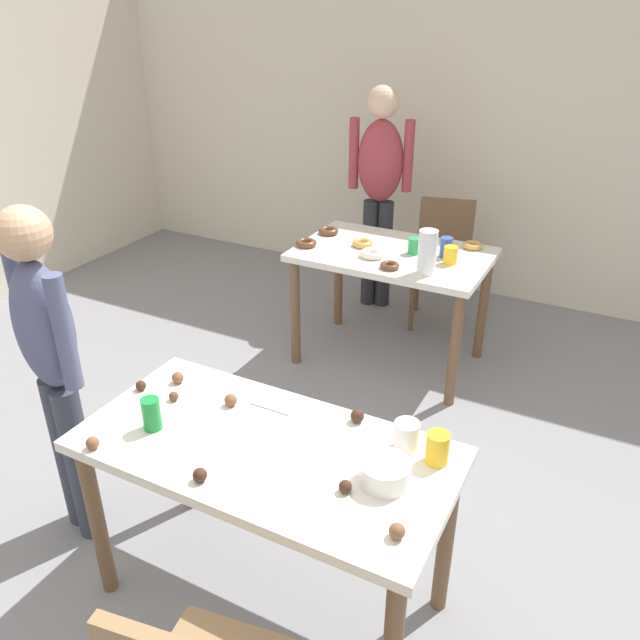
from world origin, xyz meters
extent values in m
plane|color=gray|center=(0.00, 0.00, 0.00)|extent=(6.40, 6.40, 0.00)
cube|color=beige|center=(0.00, 3.20, 1.30)|extent=(6.40, 0.10, 2.60)
cube|color=silver|center=(0.15, -0.11, 0.73)|extent=(1.32, 0.65, 0.04)
cylinder|color=brown|center=(-0.45, -0.38, 0.35)|extent=(0.06, 0.06, 0.71)
cylinder|color=brown|center=(-0.45, 0.15, 0.35)|extent=(0.06, 0.06, 0.71)
cylinder|color=brown|center=(0.74, 0.15, 0.35)|extent=(0.06, 0.06, 0.71)
cube|color=silver|center=(-0.15, 1.81, 0.73)|extent=(1.14, 0.74, 0.04)
cylinder|color=brown|center=(-0.66, 1.51, 0.35)|extent=(0.06, 0.06, 0.71)
cylinder|color=brown|center=(0.36, 1.51, 0.35)|extent=(0.06, 0.06, 0.71)
cylinder|color=brown|center=(-0.66, 2.12, 0.35)|extent=(0.06, 0.06, 0.71)
cylinder|color=brown|center=(0.36, 2.12, 0.35)|extent=(0.06, 0.06, 0.71)
cube|color=brown|center=(-0.03, 2.46, 0.43)|extent=(0.48, 0.48, 0.04)
cube|color=brown|center=(-0.07, 2.64, 0.66)|extent=(0.38, 0.13, 0.42)
cylinder|color=brown|center=(0.18, 2.34, 0.21)|extent=(0.04, 0.04, 0.41)
cylinder|color=brown|center=(-0.15, 2.26, 0.21)|extent=(0.04, 0.04, 0.41)
cylinder|color=brown|center=(0.10, 2.67, 0.21)|extent=(0.04, 0.04, 0.41)
cylinder|color=brown|center=(-0.23, 2.59, 0.21)|extent=(0.04, 0.04, 0.41)
cylinder|color=#383D4C|center=(-0.85, -0.15, 0.37)|extent=(0.11, 0.11, 0.75)
cylinder|color=#383D4C|center=(-0.74, -0.19, 0.37)|extent=(0.11, 0.11, 0.75)
ellipsoid|color=#4C5175|center=(-0.79, -0.17, 1.01)|extent=(0.37, 0.29, 0.53)
sphere|color=tan|center=(-0.79, -0.17, 1.38)|extent=(0.20, 0.20, 0.20)
cylinder|color=#4C5175|center=(-0.97, -0.11, 1.05)|extent=(0.09, 0.09, 0.45)
cylinder|color=#4C5175|center=(-0.61, -0.23, 1.05)|extent=(0.09, 0.09, 0.45)
cylinder|color=#28282D|center=(-0.50, 2.57, 0.40)|extent=(0.11, 0.11, 0.81)
cylinder|color=#28282D|center=(-0.61, 2.54, 0.40)|extent=(0.11, 0.11, 0.81)
ellipsoid|color=#9E3842|center=(-0.56, 2.55, 1.09)|extent=(0.36, 0.27, 0.57)
sphere|color=beige|center=(-0.56, 2.55, 1.49)|extent=(0.22, 0.22, 0.22)
cylinder|color=#9E3842|center=(-0.37, 2.60, 1.14)|extent=(0.09, 0.09, 0.49)
cylinder|color=#9E3842|center=(-0.74, 2.51, 1.14)|extent=(0.09, 0.09, 0.49)
cylinder|color=white|center=(0.58, -0.09, 0.79)|extent=(0.16, 0.16, 0.08)
cylinder|color=#198438|center=(-0.26, -0.22, 0.81)|extent=(0.07, 0.07, 0.12)
cube|color=silver|center=(0.05, 0.08, 0.75)|extent=(0.17, 0.02, 0.01)
cylinder|color=white|center=(0.58, 0.10, 0.80)|extent=(0.09, 0.09, 0.10)
cylinder|color=yellow|center=(0.70, 0.08, 0.81)|extent=(0.08, 0.08, 0.11)
sphere|color=brown|center=(-0.36, -0.40, 0.77)|extent=(0.05, 0.05, 0.05)
sphere|color=brown|center=(0.70, -0.29, 0.77)|extent=(0.05, 0.05, 0.05)
sphere|color=brown|center=(-0.30, -0.04, 0.77)|extent=(0.04, 0.04, 0.04)
sphere|color=#3D2319|center=(0.06, -0.36, 0.77)|extent=(0.05, 0.05, 0.05)
sphere|color=brown|center=(-0.37, 0.06, 0.77)|extent=(0.05, 0.05, 0.05)
sphere|color=#3D2319|center=(-0.46, -0.05, 0.77)|extent=(0.04, 0.04, 0.04)
sphere|color=brown|center=(-0.09, 0.03, 0.77)|extent=(0.05, 0.05, 0.05)
sphere|color=#3D2319|center=(0.49, -0.19, 0.77)|extent=(0.04, 0.04, 0.04)
sphere|color=#3D2319|center=(0.37, 0.16, 0.78)|extent=(0.05, 0.05, 0.05)
cylinder|color=white|center=(0.14, 1.59, 0.87)|extent=(0.10, 0.10, 0.25)
cylinder|color=green|center=(-0.03, 1.84, 0.80)|extent=(0.08, 0.08, 0.10)
cylinder|color=#3351B2|center=(0.16, 1.88, 0.81)|extent=(0.07, 0.07, 0.12)
cylinder|color=yellow|center=(0.21, 1.79, 0.80)|extent=(0.08, 0.08, 0.10)
torus|color=brown|center=(-0.66, 1.65, 0.77)|extent=(0.13, 0.13, 0.04)
torus|color=brown|center=(-0.07, 1.56, 0.77)|extent=(0.11, 0.11, 0.03)
torus|color=brown|center=(-0.64, 1.92, 0.77)|extent=(0.13, 0.13, 0.04)
torus|color=gold|center=(-0.35, 1.81, 0.77)|extent=(0.13, 0.13, 0.04)
torus|color=white|center=(-0.23, 1.67, 0.77)|extent=(0.14, 0.14, 0.04)
torus|color=gold|center=(0.26, 2.09, 0.77)|extent=(0.12, 0.12, 0.04)
camera|label=1|loc=(1.12, -1.57, 2.13)|focal=35.65mm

